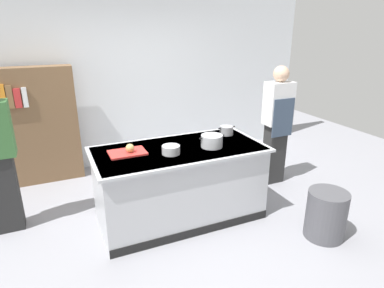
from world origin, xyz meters
TOP-DOWN VIEW (x-y plane):
  - ground_plane at (0.00, 0.00)m, footprint 10.00×10.00m
  - back_wall at (0.00, 2.10)m, footprint 6.40×0.12m
  - counter_island at (0.00, -0.00)m, footprint 1.98×0.98m
  - cutting_board at (-0.58, 0.08)m, footprint 0.40×0.28m
  - onion at (-0.56, 0.06)m, footprint 0.10×0.10m
  - stock_pot at (0.37, -0.10)m, footprint 0.32×0.25m
  - sauce_pan at (0.75, 0.22)m, footprint 0.23×0.17m
  - mixing_bowl at (-0.15, -0.12)m, footprint 0.20×0.20m
  - trash_bin at (1.32, -1.03)m, footprint 0.43×0.43m
  - person_chef at (1.65, 0.35)m, footprint 0.38×0.25m
  - bookshelf at (-1.48, 1.80)m, footprint 1.10×0.31m

SIDE VIEW (x-z plane):
  - ground_plane at x=0.00m, z-range 0.00..0.00m
  - trash_bin at x=1.32m, z-range 0.00..0.55m
  - counter_island at x=0.00m, z-range 0.02..0.92m
  - bookshelf at x=-1.48m, z-range 0.00..1.70m
  - cutting_board at x=-0.58m, z-range 0.90..0.92m
  - person_chef at x=1.65m, z-range 0.05..1.77m
  - mixing_bowl at x=-0.15m, z-range 0.90..0.99m
  - sauce_pan at x=0.75m, z-range 0.90..1.01m
  - onion at x=-0.56m, z-range 0.92..1.02m
  - stock_pot at x=0.37m, z-range 0.90..1.04m
  - back_wall at x=0.00m, z-range 0.00..3.00m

